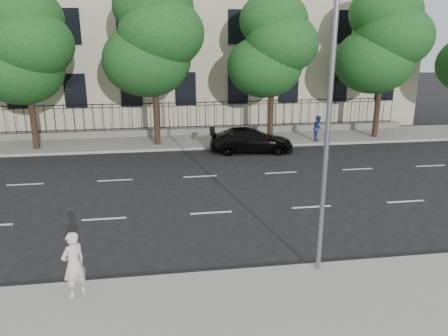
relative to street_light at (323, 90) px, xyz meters
name	(u,v)px	position (x,y,z in m)	size (l,w,h in m)	color
ground	(220,242)	(-2.50, 1.77, -5.15)	(120.00, 120.00, 0.00)	black
near_sidewalk	(243,314)	(-2.50, -2.23, -5.07)	(60.00, 4.00, 0.15)	gray
far_sidewalk	(190,141)	(-2.50, 15.77, -5.07)	(60.00, 4.00, 0.15)	gray
lane_markings	(205,192)	(-2.50, 6.52, -5.14)	(49.60, 4.62, 0.01)	silver
masonry_building	(179,0)	(-2.50, 24.72, 3.87)	(34.60, 12.11, 18.50)	beige
iron_fence	(188,127)	(-2.50, 17.47, -4.50)	(30.00, 0.50, 2.20)	slate
street_light	(323,90)	(0.00, 0.00, 0.00)	(0.25, 3.32, 8.05)	slate
tree_b	(25,47)	(-11.46, 15.13, 0.69)	(5.53, 5.12, 8.97)	#382619
tree_c	(153,37)	(-4.46, 15.13, 1.26)	(5.89, 5.50, 9.80)	#382619
tree_d	(273,46)	(2.54, 15.13, 0.69)	(5.34, 4.94, 8.84)	#382619
tree_e	(384,40)	(9.54, 15.13, 1.05)	(5.71, 5.31, 9.46)	#382619
black_sedan	(251,140)	(0.85, 12.89, -4.45)	(1.95, 4.80, 1.39)	black
woman_near	(74,264)	(-6.59, -0.89, -4.12)	(0.64, 0.42, 1.75)	beige
pedestrian_far	(318,128)	(5.44, 14.46, -4.21)	(0.76, 0.59, 1.57)	navy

